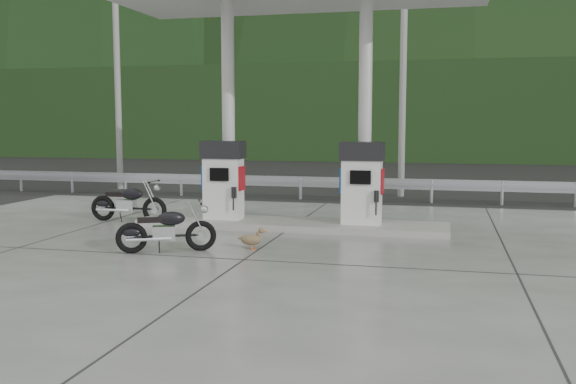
% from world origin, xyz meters
% --- Properties ---
extents(ground, '(160.00, 160.00, 0.00)m').
position_xyz_m(ground, '(0.00, 0.00, 0.00)').
color(ground, black).
rests_on(ground, ground).
extents(forecourt_apron, '(18.00, 14.00, 0.02)m').
position_xyz_m(forecourt_apron, '(0.00, 0.00, 0.01)').
color(forecourt_apron, slate).
rests_on(forecourt_apron, ground).
extents(pump_island, '(7.00, 1.40, 0.15)m').
position_xyz_m(pump_island, '(0.00, 2.50, 0.10)').
color(pump_island, '#A19E96').
rests_on(pump_island, forecourt_apron).
extents(gas_pump_left, '(0.95, 0.55, 1.80)m').
position_xyz_m(gas_pump_left, '(-1.60, 2.50, 1.07)').
color(gas_pump_left, white).
rests_on(gas_pump_left, pump_island).
extents(gas_pump_right, '(0.95, 0.55, 1.80)m').
position_xyz_m(gas_pump_right, '(1.60, 2.50, 1.07)').
color(gas_pump_right, white).
rests_on(gas_pump_right, pump_island).
extents(canopy_column_left, '(0.30, 0.30, 5.00)m').
position_xyz_m(canopy_column_left, '(-1.60, 2.90, 2.67)').
color(canopy_column_left, silver).
rests_on(canopy_column_left, pump_island).
extents(canopy_column_right, '(0.30, 0.30, 5.00)m').
position_xyz_m(canopy_column_right, '(1.60, 2.90, 2.67)').
color(canopy_column_right, silver).
rests_on(canopy_column_right, pump_island).
extents(guardrail, '(26.00, 0.16, 1.42)m').
position_xyz_m(guardrail, '(0.00, 8.00, 0.71)').
color(guardrail, '#AAABB2').
rests_on(guardrail, ground).
extents(road, '(60.00, 7.00, 0.01)m').
position_xyz_m(road, '(0.00, 11.50, 0.00)').
color(road, black).
rests_on(road, ground).
extents(utility_pole_a, '(0.22, 0.22, 8.00)m').
position_xyz_m(utility_pole_a, '(-8.00, 9.50, 4.00)').
color(utility_pole_a, gray).
rests_on(utility_pole_a, ground).
extents(utility_pole_b, '(0.22, 0.22, 8.00)m').
position_xyz_m(utility_pole_b, '(2.00, 9.50, 4.00)').
color(utility_pole_b, gray).
rests_on(utility_pole_b, ground).
extents(tree_band, '(80.00, 6.00, 6.00)m').
position_xyz_m(tree_band, '(0.00, 30.00, 3.00)').
color(tree_band, black).
rests_on(tree_band, ground).
extents(forested_hills, '(100.00, 40.00, 140.00)m').
position_xyz_m(forested_hills, '(0.00, 60.00, 0.00)').
color(forested_hills, black).
rests_on(forested_hills, ground).
extents(motorcycle_left, '(1.85, 0.59, 0.87)m').
position_xyz_m(motorcycle_left, '(-4.00, 2.47, 0.46)').
color(motorcycle_left, black).
rests_on(motorcycle_left, forecourt_apron).
extents(motorcycle_right, '(1.77, 1.20, 0.81)m').
position_xyz_m(motorcycle_right, '(-1.59, -0.68, 0.42)').
color(motorcycle_right, black).
rests_on(motorcycle_right, forecourt_apron).
extents(duck, '(0.50, 0.19, 0.35)m').
position_xyz_m(duck, '(-0.16, -0.06, 0.20)').
color(duck, brown).
rests_on(duck, forecourt_apron).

